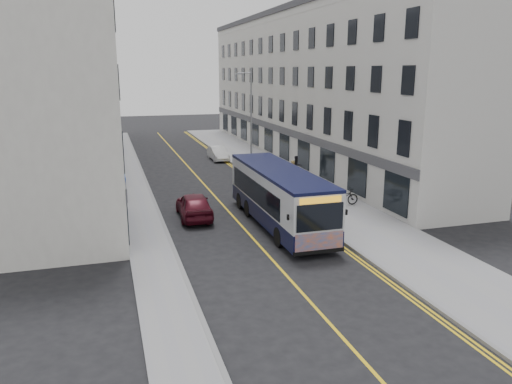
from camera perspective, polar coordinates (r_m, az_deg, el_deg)
ground at (r=25.54m, az=-0.87°, el=-4.76°), size 140.00×140.00×0.00m
pavement_east at (r=38.42m, az=3.17°, el=1.65°), size 4.50×64.00×0.12m
pavement_west at (r=36.23m, az=-13.81°, el=0.53°), size 2.00×64.00×0.12m
kerb_east at (r=37.72m, az=-0.05°, el=1.46°), size 0.18×64.00×0.13m
kerb_west at (r=36.29m, az=-12.24°, el=0.64°), size 0.18×64.00×0.13m
road_centre_line at (r=36.81m, az=-6.02°, el=0.97°), size 0.12×64.00×0.01m
road_dbl_yellow_inner at (r=37.61m, az=-0.71°, el=1.32°), size 0.10×64.00×0.01m
road_dbl_yellow_outer at (r=37.67m, az=-0.41°, el=1.34°), size 0.10×64.00×0.01m
terrace_east at (r=47.88m, az=5.56°, el=11.78°), size 6.00×46.00×13.00m
terrace_west at (r=44.37m, az=-20.25°, el=10.86°), size 6.00×46.00×13.00m
streetlamp at (r=39.00m, az=-0.67°, el=8.28°), size 1.32×0.18×8.00m
city_bus at (r=26.42m, az=2.64°, el=-0.33°), size 2.48×10.60×3.08m
bicycle at (r=30.64m, az=9.89°, el=-0.56°), size 1.99×0.75×1.03m
pedestrian_near at (r=36.05m, az=4.28°, el=2.30°), size 0.70×0.55×1.69m
pedestrian_far at (r=38.68m, az=4.66°, el=2.98°), size 0.86×0.73×1.56m
car_white at (r=46.32m, az=-4.36°, el=4.44°), size 1.38×3.82×1.25m
car_maroon at (r=28.18m, az=-7.09°, el=-1.51°), size 1.87×4.38×1.47m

